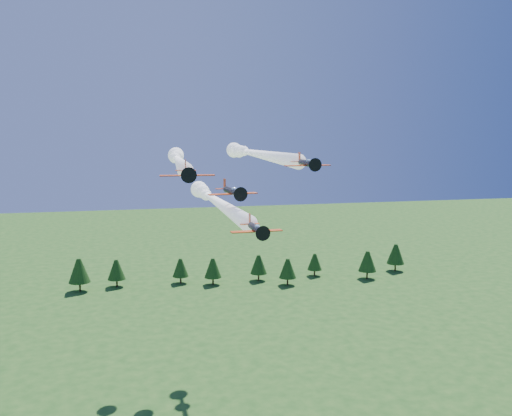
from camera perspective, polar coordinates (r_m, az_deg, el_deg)
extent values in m
cylinder|color=black|center=(79.40, -0.02, -2.05)|extent=(1.19, 5.33, 0.98)
cone|color=black|center=(76.46, 0.56, -2.45)|extent=(1.01, 0.92, 0.98)
cone|color=black|center=(75.91, 0.67, -2.53)|extent=(0.45, 0.46, 0.43)
cylinder|color=black|center=(75.75, 0.70, -2.56)|extent=(2.06, 0.12, 2.06)
cube|color=#E74612|center=(79.08, 0.05, -2.33)|extent=(7.30, 1.61, 0.12)
cube|color=#E74612|center=(82.71, -0.63, -1.60)|extent=(2.87, 0.94, 0.07)
cube|color=#E74612|center=(82.68, -0.64, -1.06)|extent=(0.12, 0.93, 1.42)
ellipsoid|color=#8BB8D6|center=(78.49, 0.14, -1.88)|extent=(0.75, 1.20, 0.61)
sphere|color=white|center=(118.95, -4.94, 1.35)|extent=(2.30, 2.30, 2.30)
sphere|color=white|center=(124.07, -5.35, 1.63)|extent=(3.00, 3.00, 3.00)
sphere|color=white|center=(129.19, -5.72, 1.89)|extent=(3.70, 3.70, 3.70)
cylinder|color=black|center=(85.74, -6.91, 3.51)|extent=(1.32, 5.98, 1.10)
cone|color=black|center=(82.29, -6.77, 3.32)|extent=(1.14, 1.03, 1.10)
cone|color=black|center=(81.63, -6.75, 3.28)|extent=(0.50, 0.51, 0.48)
cylinder|color=black|center=(81.45, -6.74, 3.27)|extent=(2.31, 0.13, 2.31)
cube|color=#E74612|center=(85.33, -6.89, 3.26)|extent=(8.19, 1.79, 0.13)
cube|color=#E74612|center=(89.62, -7.05, 3.75)|extent=(3.22, 1.05, 0.08)
cube|color=#E74612|center=(89.67, -7.06, 4.32)|extent=(0.14, 1.05, 1.60)
ellipsoid|color=#8BB8D6|center=(84.72, -6.88, 3.76)|extent=(0.84, 1.35, 0.69)
sphere|color=white|center=(125.35, -7.94, 4.97)|extent=(2.30, 2.30, 2.30)
sphere|color=white|center=(130.34, -8.02, 5.09)|extent=(3.00, 3.00, 3.00)
sphere|color=white|center=(135.33, -8.10, 5.20)|extent=(3.70, 3.70, 3.70)
cylinder|color=black|center=(90.20, 5.09, 4.48)|extent=(1.18, 5.40, 0.99)
cone|color=black|center=(87.26, 5.77, 4.35)|extent=(1.02, 0.93, 0.99)
cone|color=black|center=(86.70, 5.90, 4.32)|extent=(0.45, 0.46, 0.44)
cylinder|color=black|center=(86.54, 5.94, 4.31)|extent=(2.09, 0.11, 2.09)
cube|color=#E74612|center=(89.85, 5.17, 4.26)|extent=(7.40, 1.60, 0.12)
cube|color=#E74612|center=(93.53, 4.37, 4.65)|extent=(2.91, 0.95, 0.07)
cube|color=#E74612|center=(93.57, 4.36, 5.14)|extent=(0.12, 0.95, 1.44)
ellipsoid|color=#8BB8D6|center=(89.33, 5.28, 4.70)|extent=(0.76, 1.22, 0.62)
sphere|color=white|center=(130.74, -1.07, 5.66)|extent=(2.30, 2.30, 2.30)
sphere|color=white|center=(136.00, -1.59, 5.76)|extent=(3.00, 3.00, 3.00)
sphere|color=white|center=(141.28, -2.07, 5.85)|extent=(3.70, 3.70, 3.70)
cylinder|color=black|center=(93.41, -2.41, 1.67)|extent=(1.96, 6.07, 1.11)
cone|color=black|center=(90.13, -1.72, 1.44)|extent=(1.24, 1.15, 1.11)
cone|color=black|center=(89.51, -1.59, 1.39)|extent=(0.55, 0.56, 0.49)
cylinder|color=black|center=(89.33, -1.55, 1.38)|extent=(2.30, 0.38, 2.32)
cube|color=#E74612|center=(93.04, -2.33, 1.43)|extent=(8.31, 2.67, 0.13)
cube|color=#E74612|center=(97.12, -3.14, 1.95)|extent=(3.31, 1.40, 0.08)
cube|color=#E74612|center=(97.13, -3.16, 2.48)|extent=(0.25, 1.05, 1.60)
ellipsoid|color=#8BB8D6|center=(92.43, -2.22, 1.88)|extent=(0.98, 1.43, 0.69)
cylinder|color=#382314|center=(202.19, -17.19, -7.54)|extent=(0.60, 0.60, 3.14)
cone|color=#183710|center=(200.78, -17.26, -5.99)|extent=(7.19, 7.19, 8.09)
cylinder|color=#382314|center=(226.18, 13.75, -5.77)|extent=(0.60, 0.60, 2.91)
cone|color=#183710|center=(225.00, 13.80, -4.48)|extent=(6.66, 6.66, 7.49)
cylinder|color=#382314|center=(212.94, 11.05, -6.56)|extent=(0.60, 0.60, 2.84)
cone|color=#183710|center=(211.71, 11.08, -5.24)|extent=(6.49, 6.49, 7.31)
cylinder|color=#382314|center=(213.95, 5.87, -6.45)|extent=(0.60, 0.60, 2.34)
cone|color=#183710|center=(212.93, 5.89, -5.36)|extent=(5.35, 5.35, 6.01)
cylinder|color=#382314|center=(206.47, 0.26, -6.91)|extent=(0.60, 0.60, 2.62)
cone|color=#183710|center=(205.30, 0.26, -5.65)|extent=(5.98, 5.98, 6.73)
cylinder|color=#382314|center=(201.20, 3.18, -7.33)|extent=(0.60, 0.60, 2.61)
cone|color=#183710|center=(200.00, 3.19, -6.04)|extent=(5.98, 5.98, 6.72)
cylinder|color=#382314|center=(204.85, -7.54, -7.12)|extent=(0.60, 0.60, 2.48)
cone|color=#183710|center=(203.73, -7.56, -5.93)|extent=(5.66, 5.66, 6.37)
cylinder|color=#382314|center=(204.54, -13.74, -7.29)|extent=(0.60, 0.60, 2.67)
cone|color=#183710|center=(203.34, -13.78, -5.99)|extent=(6.10, 6.10, 6.86)
cylinder|color=#382314|center=(201.93, -4.32, -7.28)|extent=(0.60, 0.60, 2.62)
cone|color=#183710|center=(200.73, -4.33, -5.99)|extent=(5.99, 5.99, 6.74)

